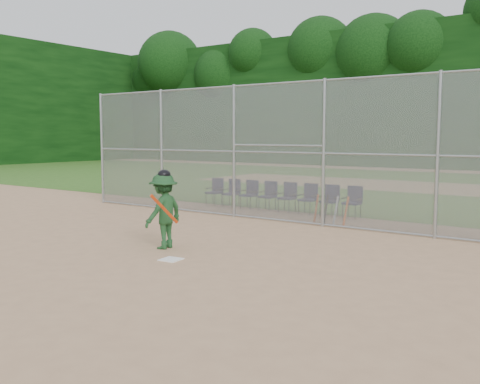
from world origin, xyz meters
The scene contains 16 objects.
ground centered at (0.00, 0.00, 0.00)m, with size 100.00×100.00×0.00m, color tan.
grass_strip centered at (0.00, 18.00, 0.01)m, with size 100.00×100.00×0.00m, color #32601C.
dirt_patch_far centered at (0.00, 18.00, 0.01)m, with size 24.00×24.00×0.00m, color tan.
backstop_fence centered at (0.00, 5.00, 2.07)m, with size 16.09×0.09×4.00m.
treeline centered at (0.00, 20.00, 5.50)m, with size 81.00×60.00×11.00m.
home_plate centered at (0.33, -0.36, 0.01)m, with size 0.39×0.39×0.02m, color white.
batter_at_plate centered at (-0.55, 0.38, 0.84)m, with size 0.89×1.26×1.74m.
spare_bats centered at (1.08, 5.33, 0.41)m, with size 0.96×0.37×0.83m.
chair_0 centered at (-4.20, 6.82, 0.48)m, with size 0.54×0.52×0.96m, color #0F1137, non-canonical shape.
chair_1 centered at (-3.45, 6.82, 0.48)m, with size 0.54×0.52×0.96m, color #0F1137, non-canonical shape.
chair_2 centered at (-2.70, 6.82, 0.48)m, with size 0.54×0.52×0.96m, color #0F1137, non-canonical shape.
chair_3 centered at (-1.95, 6.82, 0.48)m, with size 0.54×0.52×0.96m, color #0F1137, non-canonical shape.
chair_4 centered at (-1.20, 6.82, 0.48)m, with size 0.54×0.52×0.96m, color #0F1137, non-canonical shape.
chair_5 centered at (-0.45, 6.82, 0.48)m, with size 0.54×0.52×0.96m, color #0F1137, non-canonical shape.
chair_6 centered at (0.31, 6.82, 0.48)m, with size 0.54×0.52×0.96m, color #0F1137, non-canonical shape.
chair_7 centered at (1.06, 6.82, 0.48)m, with size 0.54×0.52×0.96m, color #0F1137, non-canonical shape.
Camera 1 is at (7.52, -8.10, 2.47)m, focal length 40.00 mm.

